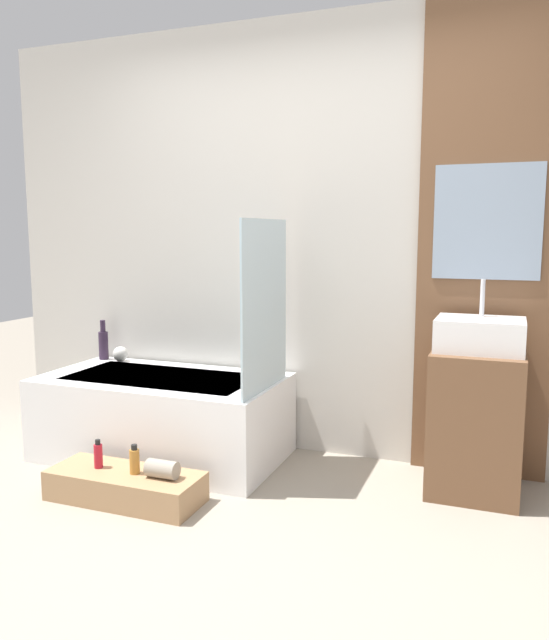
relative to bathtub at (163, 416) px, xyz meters
The scene contains 13 objects.
ground_plane 1.40m from the bathtub, 55.61° to the right, with size 12.00×12.00×0.00m, color gray.
wall_tiled_back 1.38m from the bathtub, 29.51° to the left, with size 4.20×0.06×2.60m, color beige.
wall_wood_accent 2.12m from the bathtub, 12.23° to the left, with size 0.72×0.04×2.60m.
bathtub is the anchor object (origin of this frame).
glass_shower_screen 0.99m from the bathtub, ahead, with size 0.01×0.63×0.93m, color silver.
wooden_step_bench 0.67m from the bathtub, 76.28° to the right, with size 0.79×0.31×0.15m, color #A87F56.
vanity_cabinet 1.81m from the bathtub, ahead, with size 0.46×0.48×0.75m, color brown.
sink 1.90m from the bathtub, ahead, with size 0.43×0.34×0.36m.
vase_tall_dark 0.79m from the bathtub, 154.14° to the left, with size 0.06×0.06×0.27m.
vase_round_light 0.64m from the bathtub, 149.36° to the left, with size 0.10×0.10×0.10m, color silver.
bottle_soap_primary 0.63m from the bathtub, 90.52° to the right, with size 0.04×0.04×0.15m.
bottle_soap_secondary 0.66m from the bathtub, 71.26° to the right, with size 0.05×0.05×0.15m.
towel_roll 0.73m from the bathtub, 59.36° to the right, with size 0.09×0.09×0.16m, color gray.
Camera 1 is at (1.15, -2.03, 1.36)m, focal length 35.00 mm.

